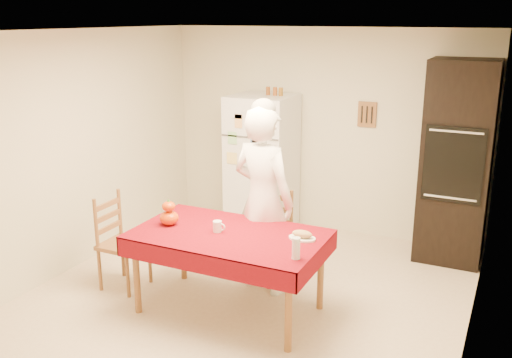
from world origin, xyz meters
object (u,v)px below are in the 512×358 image
Objects in this scene: oven_cabinet at (456,163)px; dining_table at (229,240)px; chair_far at (271,230)px; chair_left at (118,238)px; refrigerator at (262,164)px; wine_glass at (296,248)px; seated_woman at (263,200)px; bread_plate at (302,238)px; coffee_mug at (217,226)px; pumpkin_lower at (169,218)px.

dining_table is at bearing -128.16° from oven_cabinet.
chair_far is 1.53m from chair_left.
refrigerator reaches higher than chair_left.
oven_cabinet reaches higher than wine_glass.
bread_plate is (0.56, -0.40, -0.15)m from seated_woman.
coffee_mug is (-0.19, -0.56, -0.11)m from seated_woman.
seated_woman is 0.91m from pumpkin_lower.
wine_glass is at bearing -97.13° from chair_left.
refrigerator is 1.00× the size of dining_table.
coffee_mug is (-0.16, -0.83, 0.30)m from chair_far.
chair_left is at bearing 177.23° from pumpkin_lower.
oven_cabinet reaches higher than chair_far.
seated_woman is (0.71, -1.51, 0.07)m from refrigerator.
seated_woman is at bearing 71.05° from coffee_mug.
bread_plate is at bearing -117.36° from oven_cabinet.
refrigerator reaches higher than chair_far.
wine_glass is 0.42m from bread_plate.
oven_cabinet is 2.23m from bread_plate.
oven_cabinet is at bearing -53.87° from chair_left.
dining_table is 7.08× the size of bread_plate.
bread_plate is at bearing 156.92° from seated_woman.
seated_woman is (-1.57, -1.56, -0.18)m from oven_cabinet.
pumpkin_lower is (-0.68, -0.59, -0.09)m from seated_woman.
refrigerator is 9.65× the size of pumpkin_lower.
bread_plate is at bearing 8.68° from pumpkin_lower.
oven_cabinet is 2.71m from dining_table.
dining_table is 1.79× the size of chair_far.
wine_glass is at bearing -18.99° from dining_table.
chair_left is 0.71m from pumpkin_lower.
oven_cabinet is at bearing 55.89° from chair_far.
coffee_mug is 0.42× the size of bread_plate.
chair_left is at bearing -179.44° from dining_table.
chair_left is at bearing -179.87° from coffee_mug.
refrigerator is 2.11m from pumpkin_lower.
refrigerator is at bearing 103.92° from coffee_mug.
chair_left is at bearing -106.49° from refrigerator.
oven_cabinet reaches higher than bread_plate.
coffee_mug is (-1.77, -2.12, -0.29)m from oven_cabinet.
pumpkin_lower is 1.00× the size of wine_glass.
refrigerator is at bearing -52.13° from seated_woman.
oven_cabinet is 12.49× the size of pumpkin_lower.
chair_far is at bearing 79.44° from coffee_mug.
chair_left is 5.39× the size of pumpkin_lower.
refrigerator is 2.19m from chair_left.
wine_glass is 0.73× the size of bread_plate.
wine_glass is at bearing -39.92° from chair_far.
chair_far is (0.67, -1.24, -0.34)m from refrigerator.
seated_woman is 10.45× the size of wine_glass.
dining_table is at bearing 94.20° from seated_woman.
chair_left is 9.50× the size of coffee_mug.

